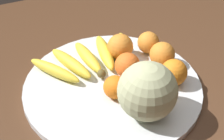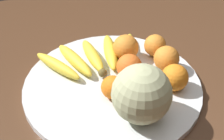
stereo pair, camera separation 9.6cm
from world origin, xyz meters
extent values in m
cube|color=#4C301E|center=(0.00, 0.00, 0.69)|extent=(1.38, 1.17, 0.04)
cube|color=#4C301E|center=(0.61, 0.50, 0.34)|extent=(0.07, 0.07, 0.67)
cylinder|color=silver|center=(-0.05, 0.00, 0.72)|extent=(0.47, 0.47, 0.02)
torus|color=navy|center=(-0.05, 0.00, 0.72)|extent=(0.47, 0.47, 0.01)
sphere|color=#B2B789|center=(-0.01, -0.12, 0.80)|extent=(0.14, 0.14, 0.14)
sphere|color=brown|center=(-0.06, 0.04, 0.75)|extent=(0.02, 0.02, 0.02)
ellipsoid|color=yellow|center=(0.04, 0.12, 0.75)|extent=(0.09, 0.16, 0.03)
ellipsoid|color=yellow|center=(-0.02, 0.12, 0.75)|extent=(0.06, 0.17, 0.03)
ellipsoid|color=yellow|center=(-0.07, 0.12, 0.75)|extent=(0.05, 0.16, 0.03)
ellipsoid|color=yellow|center=(-0.12, 0.11, 0.75)|extent=(0.09, 0.17, 0.03)
ellipsoid|color=yellow|center=(-0.17, 0.10, 0.75)|extent=(0.12, 0.16, 0.03)
sphere|color=orange|center=(0.02, 0.11, 0.77)|extent=(0.07, 0.07, 0.07)
sphere|color=orange|center=(0.12, 0.03, 0.76)|extent=(0.07, 0.07, 0.07)
sphere|color=orange|center=(0.01, 0.02, 0.76)|extent=(0.07, 0.07, 0.07)
sphere|color=orange|center=(0.11, -0.05, 0.76)|extent=(0.07, 0.07, 0.07)
sphere|color=orange|center=(-0.06, -0.04, 0.76)|extent=(0.06, 0.06, 0.06)
sphere|color=orange|center=(0.11, 0.10, 0.76)|extent=(0.06, 0.06, 0.06)
camera|label=1|loc=(-0.34, -0.68, 1.38)|focal=60.00mm
camera|label=2|loc=(-0.25, -0.71, 1.38)|focal=60.00mm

